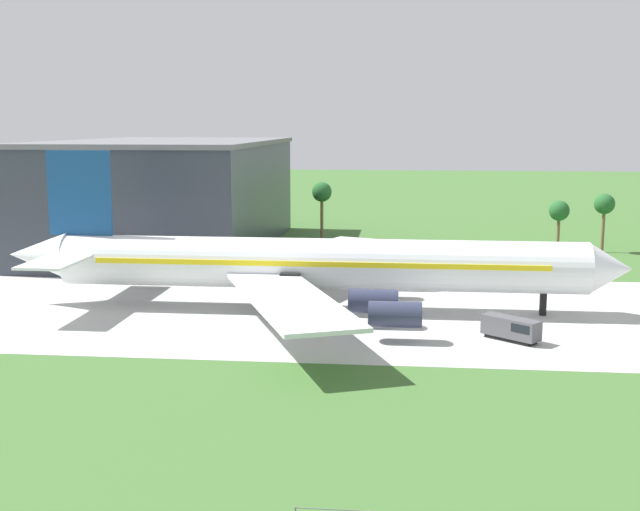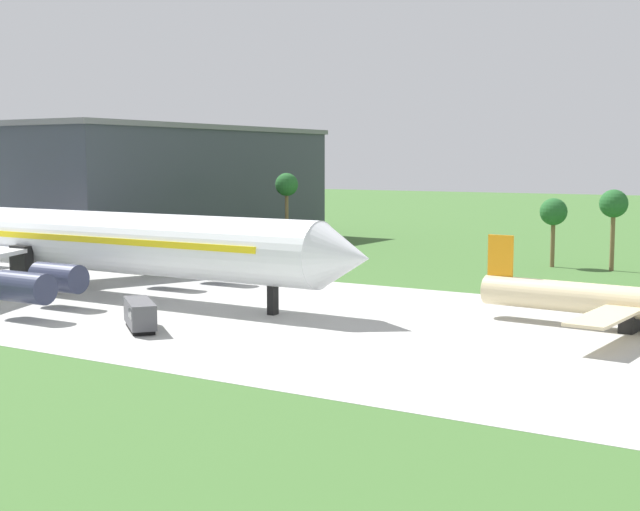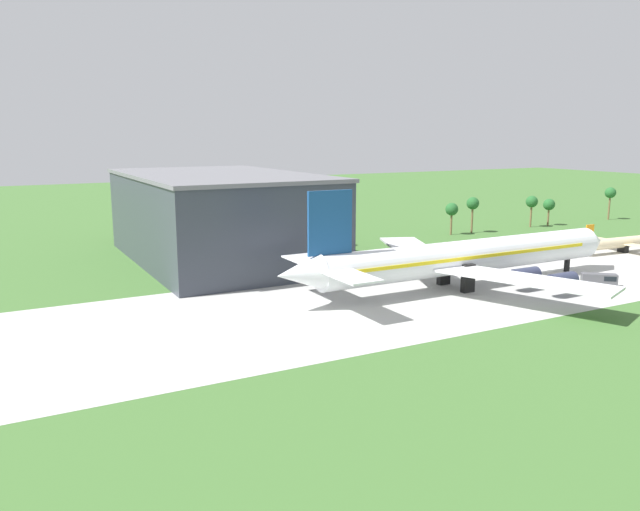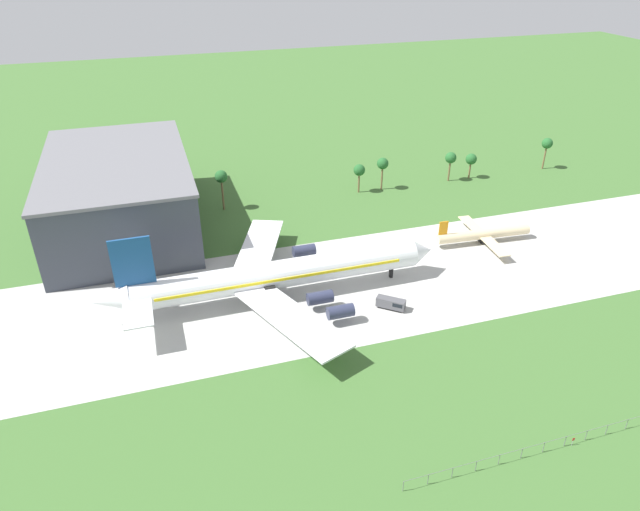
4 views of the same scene
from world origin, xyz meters
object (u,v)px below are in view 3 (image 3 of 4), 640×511
(regional_aircraft, at_px, (623,242))
(jet_airliner, at_px, (464,257))
(terminal_building, at_px, (219,217))
(baggage_tug, at_px, (600,280))

(regional_aircraft, bearing_deg, jet_airliner, -171.53)
(jet_airliner, xyz_separation_m, regional_aircraft, (57.74, 8.60, -3.25))
(regional_aircraft, xyz_separation_m, terminal_building, (-88.95, 38.43, 7.37))
(jet_airliner, distance_m, baggage_tug, 26.26)
(baggage_tug, bearing_deg, terminal_building, 132.52)
(jet_airliner, relative_size, regional_aircraft, 2.96)
(jet_airliner, bearing_deg, baggage_tug, -27.64)
(jet_airliner, height_order, regional_aircraft, jet_airliner)
(regional_aircraft, height_order, baggage_tug, regional_aircraft)
(jet_airliner, xyz_separation_m, terminal_building, (-31.21, 47.03, 4.12))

